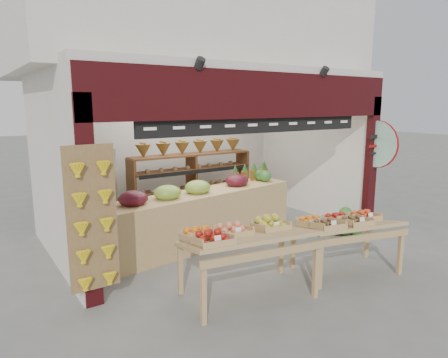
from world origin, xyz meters
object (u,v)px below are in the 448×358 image
at_px(refrigerator, 94,194).
at_px(watermelon_pile, 345,225).
at_px(back_shelving, 192,170).
at_px(display_table_left, 238,236).
at_px(cardboard_stack, 123,238).
at_px(mid_counter, 202,216).
at_px(display_table_right, 343,224).

bearing_deg(refrigerator, watermelon_pile, -33.82).
height_order(back_shelving, display_table_left, back_shelving).
height_order(cardboard_stack, watermelon_pile, cardboard_stack).
distance_m(cardboard_stack, mid_counter, 1.43).
height_order(refrigerator, display_table_left, refrigerator).
height_order(refrigerator, display_table_right, refrigerator).
xyz_separation_m(back_shelving, mid_counter, (-0.58, -1.41, -0.60)).
relative_size(back_shelving, refrigerator, 1.62).
height_order(back_shelving, refrigerator, back_shelving).
distance_m(display_table_left, display_table_right, 1.78).
relative_size(refrigerator, display_table_left, 0.94).
distance_m(display_table_right, watermelon_pile, 2.02).
relative_size(back_shelving, display_table_right, 1.65).
distance_m(back_shelving, refrigerator, 2.12).
relative_size(mid_counter, watermelon_pile, 5.91).
height_order(back_shelving, cardboard_stack, back_shelving).
relative_size(mid_counter, display_table_right, 2.33).
bearing_deg(cardboard_stack, back_shelving, 28.50).
distance_m(back_shelving, display_table_left, 3.63).
bearing_deg(back_shelving, display_table_right, -81.89).
bearing_deg(mid_counter, watermelon_pile, -22.14).
bearing_deg(back_shelving, mid_counter, -112.54).
bearing_deg(refrigerator, back_shelving, -3.26).
xyz_separation_m(display_table_right, watermelon_pile, (1.54, 1.17, -0.58)).
height_order(back_shelving, display_table_right, back_shelving).
relative_size(back_shelving, watermelon_pile, 4.19).
bearing_deg(mid_counter, cardboard_stack, 165.59).
bearing_deg(mid_counter, refrigerator, 136.81).
bearing_deg(cardboard_stack, display_table_left, -73.28).
xyz_separation_m(mid_counter, display_table_right, (1.10, -2.25, 0.23)).
distance_m(refrigerator, display_table_left, 3.53).
height_order(mid_counter, display_table_left, mid_counter).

